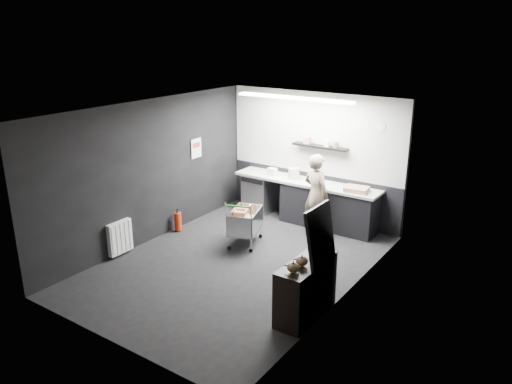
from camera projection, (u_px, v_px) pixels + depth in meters
The scene contains 22 objects.
floor at pixel (237, 264), 8.72m from camera, with size 5.50×5.50×0.00m, color black.
ceiling at pixel (235, 109), 7.86m from camera, with size 5.50×5.50×0.00m, color white.
wall_back at pixel (314, 157), 10.45m from camera, with size 5.50×5.50×0.00m, color black.
wall_front at pixel (103, 249), 6.13m from camera, with size 5.50×5.50×0.00m, color black.
wall_left at pixel (150, 172), 9.36m from camera, with size 5.50×5.50×0.00m, color black.
wall_right at pixel (347, 215), 7.22m from camera, with size 5.50×5.50×0.00m, color black.
kitchen_wall_panel at pixel (314, 133), 10.27m from camera, with size 3.95×0.02×1.70m, color #BABAB5.
dado_panel at pixel (312, 195), 10.70m from camera, with size 3.95×0.02×1.00m, color black.
floating_shelf at pixel (320, 146), 10.15m from camera, with size 1.20×0.22×0.04m, color black.
wall_clock at pixel (380, 126), 9.42m from camera, with size 0.20×0.20×0.03m, color silver.
poster at pixel (196, 148), 10.30m from camera, with size 0.02×0.30×0.40m, color silver.
poster_red_band at pixel (196, 145), 10.28m from camera, with size 0.01×0.22×0.10m, color red.
radiator at pixel (120, 237), 8.94m from camera, with size 0.10×0.50×0.60m, color silver.
ceiling_strip at pixel (294, 98), 9.32m from camera, with size 2.40×0.20×0.04m, color white.
prep_counter at pixel (311, 202), 10.40m from camera, with size 3.20×0.61×0.90m.
person at pixel (316, 195), 9.74m from camera, with size 0.60×0.39×1.64m, color #BCAD95.
shopping_cart at pixel (245, 222), 9.40m from camera, with size 0.75×1.00×0.92m.
sideboard at pixel (308, 281), 7.03m from camera, with size 0.48×1.12×1.68m.
fire_extinguisher at pixel (178, 221), 10.04m from camera, with size 0.14×0.14×0.47m.
cardboard_box at pixel (356, 189), 9.66m from camera, with size 0.44×0.34×0.09m, color #A37957.
pink_tub at pixel (294, 173), 10.44m from camera, with size 0.23×0.23×0.23m, color beige.
white_container at pixel (272, 172), 10.69m from camera, with size 0.18×0.14×0.16m, color silver.
Camera 1 is at (4.71, -6.32, 3.95)m, focal length 35.00 mm.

